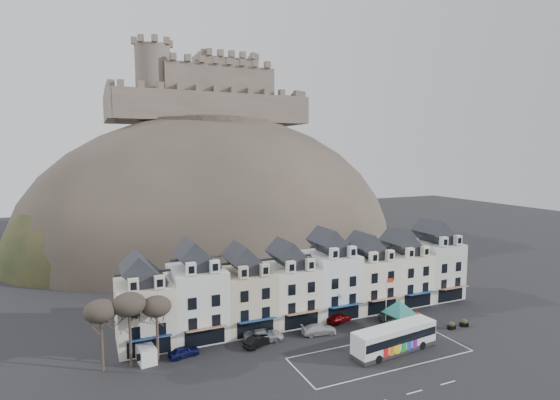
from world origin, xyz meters
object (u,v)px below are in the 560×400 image
Objects in this scene: white_van at (145,352)px; car_charcoal at (391,316)px; flagpole at (387,298)px; car_maroon at (339,318)px; car_white at (319,329)px; bus at (394,337)px; bus_shelter at (399,307)px; red_buoy at (416,319)px; car_silver at (264,335)px; car_black at (258,341)px; car_navy at (184,352)px.

white_van reaches higher than car_charcoal.
flagpole is 7.40m from car_maroon.
car_charcoal is at bearing -81.62° from car_white.
car_maroon is at bearing 79.21° from car_charcoal.
white_van is at bearing 93.56° from car_white.
car_maroon is at bearing 90.23° from bus.
bus_shelter is at bearing 164.32° from car_charcoal.
red_buoy is 0.52× the size of car_maroon.
bus_shelter is 3.98m from red_buoy.
bus is 10.33m from car_charcoal.
car_charcoal is (19.60, -1.10, -0.11)m from car_silver.
red_buoy is 22.73m from car_black.
car_navy is at bearing 172.46° from red_buoy.
red_buoy is 0.30× the size of flagpole.
red_buoy is 0.57× the size of car_charcoal.
bus_shelter reaches higher than red_buoy.
bus is 6.75m from bus_shelter.
car_charcoal is at bearing 33.39° from flagpole.
car_charcoal is (6.06, 8.27, -1.22)m from bus.
car_silver is at bearing 94.81° from car_charcoal.
white_van is 34.44m from car_charcoal.
bus is 2.89× the size of car_black.
red_buoy is 0.52× the size of car_black.
car_white is at bearing 152.96° from bus_shelter.
car_navy is 30.01m from car_charcoal.
flagpole reaches higher than car_silver.
car_white is (22.34, -1.89, -0.27)m from white_van.
red_buoy is at bearing -5.51° from bus_shelter.
car_silver is (-13.54, 9.37, -1.10)m from bus.
bus_shelter is 1.56× the size of white_van.
car_navy is 9.24m from car_black.
car_silver is at bearing 168.19° from red_buoy.
car_silver is (-18.05, 4.62, -2.70)m from bus_shelter.
car_white is at bearing 98.02° from car_charcoal.
car_navy reaches higher than car_charcoal.
car_white reaches higher than car_black.
white_van is 1.07× the size of car_black.
car_maroon is (12.26, 1.40, -0.02)m from car_silver.
flagpole reaches higher than white_van.
flagpole reaches higher than car_maroon.
bus_shelter reaches higher than bus.
car_silver is at bearing 90.10° from car_white.
car_white is at bearing -12.76° from white_van.
car_maroon is (22.66, 1.66, 0.07)m from car_navy.
red_buoy reaches higher than car_white.
car_black is at bearing 161.12° from bus_shelter.
flagpole is 1.72× the size of car_maroon.
car_maroon reaches higher than car_navy.
bus_shelter is 0.97× the size of flagpole.
bus is 25.64m from car_navy.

